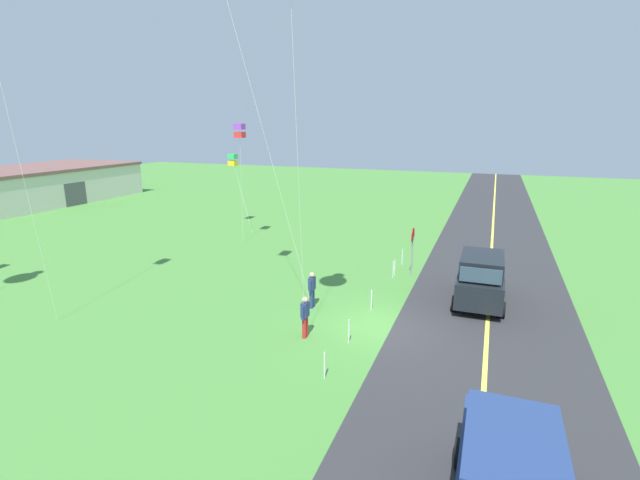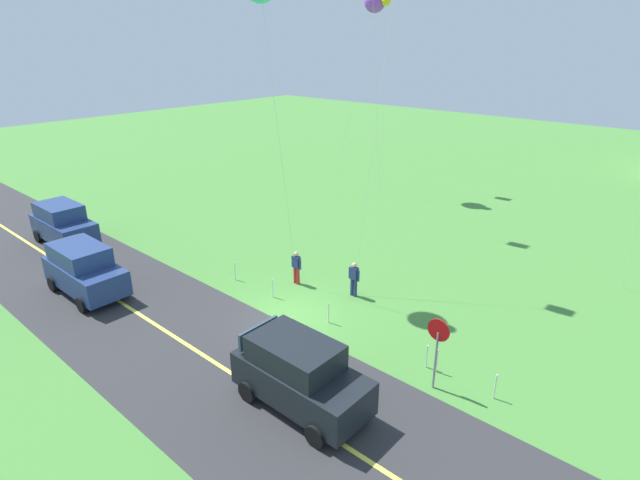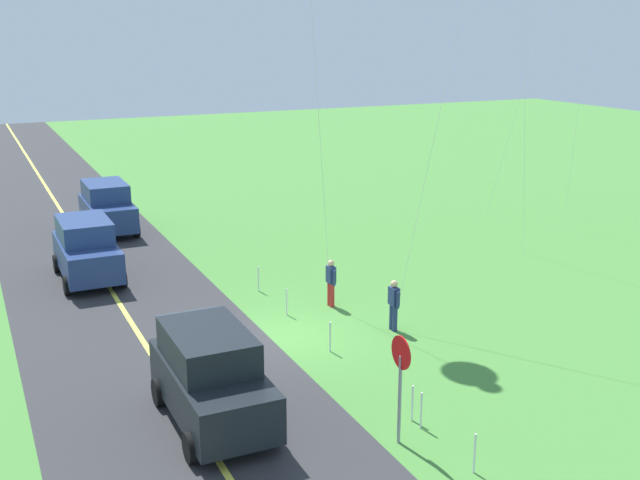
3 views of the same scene
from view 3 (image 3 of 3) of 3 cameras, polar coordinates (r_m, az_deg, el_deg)
The scene contains 15 objects.
ground_plane at distance 23.44m, azimuth -2.43°, elevation -7.26°, with size 120.00×120.00×0.10m, color #478438.
asphalt_road at distance 22.33m, azimuth -12.06°, elevation -8.66°, with size 120.00×7.00×0.00m, color #2D2D30.
road_centre_stripe at distance 22.32m, azimuth -12.06°, elevation -8.65°, with size 120.00×0.16×0.00m, color #E5E04C.
car_suv_foreground at distance 18.41m, azimuth -8.03°, elevation -9.91°, with size 4.40×2.12×2.24m.
car_parked_west_far at distance 36.20m, azimuth -15.42°, elevation 2.38°, with size 4.40×2.12×2.24m.
car_parked_west_near at distance 29.52m, azimuth -16.82°, elevation -0.63°, with size 4.40×2.12×2.24m.
stop_sign at distance 17.18m, azimuth 5.96°, elevation -9.40°, with size 0.76×0.08×2.56m.
person_adult_near at distance 25.61m, azimuth 0.81°, elevation -3.06°, with size 0.58×0.22×1.60m.
person_adult_companion at distance 23.71m, azimuth 5.45°, elevation -4.67°, with size 0.58×0.22×1.60m.
fence_post_0 at distance 27.23m, azimuth -4.56°, elevation -2.88°, with size 0.05×0.05×0.90m, color silver.
fence_post_1 at distance 24.98m, azimuth -2.48°, elevation -4.56°, with size 0.05×0.05×0.90m, color silver.
fence_post_2 at distance 22.23m, azimuth 0.75°, elevation -7.15°, with size 0.05×0.05×0.90m, color silver.
fence_post_3 at distance 18.70m, azimuth 6.82°, elevation -11.85°, with size 0.05×0.05×0.90m, color silver.
fence_post_4 at distance 18.42m, azimuth 7.46°, elevation -12.33°, with size 0.05×0.05×0.90m, color silver.
fence_post_5 at distance 16.95m, azimuth 11.32°, elevation -15.16°, with size 0.05×0.05×0.90m, color silver.
Camera 3 is at (19.98, -8.26, 9.00)m, focal length 43.44 mm.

